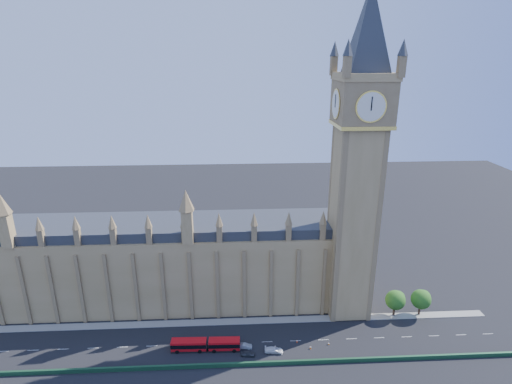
{
  "coord_description": "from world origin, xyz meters",
  "views": [
    {
      "loc": [
        3.93,
        -92.38,
        75.42
      ],
      "look_at": [
        9.4,
        10.0,
        41.06
      ],
      "focal_mm": 28.0,
      "sensor_mm": 36.0,
      "label": 1
    }
  ],
  "objects_px": {
    "red_bus": "(206,345)",
    "car_white": "(274,350)",
    "car_silver": "(245,346)",
    "car_grey": "(248,354)"
  },
  "relations": [
    {
      "from": "car_white",
      "to": "red_bus",
      "type": "bearing_deg",
      "value": 89.98
    },
    {
      "from": "red_bus",
      "to": "car_grey",
      "type": "relative_size",
      "value": 4.98
    },
    {
      "from": "car_grey",
      "to": "car_silver",
      "type": "bearing_deg",
      "value": 20.74
    },
    {
      "from": "car_grey",
      "to": "car_white",
      "type": "height_order",
      "value": "car_white"
    },
    {
      "from": "car_white",
      "to": "car_silver",
      "type": "bearing_deg",
      "value": 81.04
    },
    {
      "from": "red_bus",
      "to": "car_silver",
      "type": "bearing_deg",
      "value": 2.13
    },
    {
      "from": "red_bus",
      "to": "car_white",
      "type": "relative_size",
      "value": 3.74
    },
    {
      "from": "car_grey",
      "to": "car_white",
      "type": "relative_size",
      "value": 0.75
    },
    {
      "from": "car_silver",
      "to": "car_white",
      "type": "xyz_separation_m",
      "value": [
        7.83,
        -2.13,
        0.06
      ]
    },
    {
      "from": "car_silver",
      "to": "car_grey",
      "type": "bearing_deg",
      "value": -160.65
    }
  ]
}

